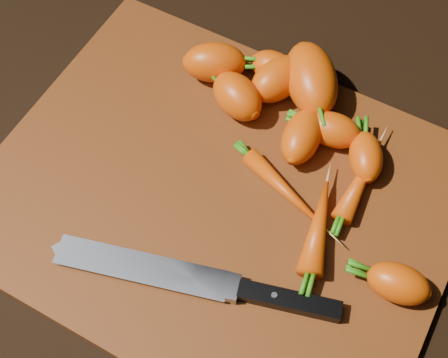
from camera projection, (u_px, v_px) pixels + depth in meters
The scene contains 15 objects.
ground at pixel (220, 201), 0.69m from camera, with size 2.00×2.00×0.01m, color black.
cutting_board at pixel (220, 197), 0.68m from camera, with size 0.50×0.40×0.01m, color brown.
carrot_0 at pixel (215, 63), 0.74m from camera, with size 0.07×0.05×0.05m, color #ED4C01.
carrot_1 at pixel (237, 96), 0.71m from camera, with size 0.07×0.05×0.05m, color #ED4C01.
carrot_2 at pixel (311, 79), 0.72m from camera, with size 0.10×0.06×0.06m, color #ED4C01.
carrot_3 at pixel (302, 137), 0.69m from camera, with size 0.07×0.04×0.04m, color #ED4C01.
carrot_4 at pixel (333, 130), 0.69m from camera, with size 0.06×0.04×0.04m, color #ED4C01.
carrot_5 at pixel (275, 68), 0.74m from camera, with size 0.06×0.04×0.04m, color #ED4C01.
carrot_6 at pixel (366, 157), 0.68m from camera, with size 0.06×0.04×0.04m, color #ED4C01.
carrot_7 at pixel (361, 179), 0.67m from camera, with size 0.11×0.02×0.02m, color #ED4C01.
carrot_8 at pixel (287, 192), 0.67m from camera, with size 0.12×0.02×0.02m, color #ED4C01.
carrot_9 at pixel (318, 226), 0.64m from camera, with size 0.11×0.03×0.03m, color #ED4C01.
carrot_10 at pixel (398, 283), 0.61m from camera, with size 0.06×0.04×0.04m, color #ED4C01.
carrot_11 at pixel (278, 79), 0.72m from camera, with size 0.07×0.05×0.05m, color #ED4C01.
knife at pixel (158, 271), 0.63m from camera, with size 0.29×0.10×0.02m.
Camera 1 is at (0.16, -0.28, 0.61)m, focal length 50.00 mm.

